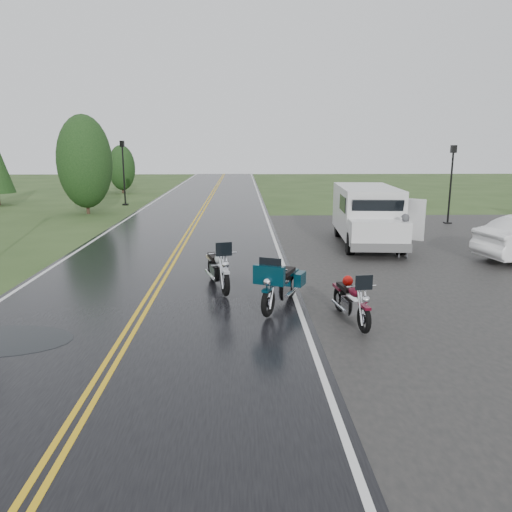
{
  "coord_description": "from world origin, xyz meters",
  "views": [
    {
      "loc": [
        2.41,
        -11.2,
        3.93
      ],
      "look_at": [
        2.8,
        2.0,
        1.0
      ],
      "focal_mm": 35.0,
      "sensor_mm": 36.0,
      "label": 1
    }
  ],
  "objects_px": {
    "person_at_van": "(403,237)",
    "van_white": "(351,223)",
    "motorcycle_teal": "(268,291)",
    "motorcycle_silver": "(225,272)",
    "lamp_post_far_left": "(124,173)",
    "motorcycle_red": "(365,308)",
    "lamp_post_far_right": "(451,185)"
  },
  "relations": [
    {
      "from": "person_at_van",
      "to": "lamp_post_far_left",
      "type": "relative_size",
      "value": 0.37
    },
    {
      "from": "motorcycle_teal",
      "to": "person_at_van",
      "type": "relative_size",
      "value": 1.47
    },
    {
      "from": "person_at_van",
      "to": "lamp_post_far_left",
      "type": "height_order",
      "value": "lamp_post_far_left"
    },
    {
      "from": "motorcycle_teal",
      "to": "lamp_post_far_right",
      "type": "relative_size",
      "value": 0.58
    },
    {
      "from": "lamp_post_far_left",
      "to": "motorcycle_teal",
      "type": "bearing_deg",
      "value": -69.78
    },
    {
      "from": "motorcycle_red",
      "to": "motorcycle_teal",
      "type": "xyz_separation_m",
      "value": [
        -1.96,
        1.07,
        0.08
      ]
    },
    {
      "from": "person_at_van",
      "to": "lamp_post_far_left",
      "type": "distance_m",
      "value": 21.54
    },
    {
      "from": "motorcycle_silver",
      "to": "van_white",
      "type": "distance_m",
      "value": 6.8
    },
    {
      "from": "motorcycle_red",
      "to": "lamp_post_far_right",
      "type": "bearing_deg",
      "value": 53.74
    },
    {
      "from": "motorcycle_teal",
      "to": "van_white",
      "type": "height_order",
      "value": "van_white"
    },
    {
      "from": "van_white",
      "to": "motorcycle_teal",
      "type": "bearing_deg",
      "value": -112.01
    },
    {
      "from": "motorcycle_teal",
      "to": "lamp_post_far_right",
      "type": "bearing_deg",
      "value": 78.15
    },
    {
      "from": "motorcycle_red",
      "to": "lamp_post_far_left",
      "type": "distance_m",
      "value": 26.15
    },
    {
      "from": "motorcycle_silver",
      "to": "lamp_post_far_right",
      "type": "bearing_deg",
      "value": 33.96
    },
    {
      "from": "motorcycle_red",
      "to": "person_at_van",
      "type": "xyz_separation_m",
      "value": [
        3.13,
        7.24,
        0.18
      ]
    },
    {
      "from": "motorcycle_teal",
      "to": "motorcycle_silver",
      "type": "height_order",
      "value": "motorcycle_silver"
    },
    {
      "from": "motorcycle_red",
      "to": "person_at_van",
      "type": "relative_size",
      "value": 1.3
    },
    {
      "from": "motorcycle_red",
      "to": "lamp_post_far_right",
      "type": "relative_size",
      "value": 0.52
    },
    {
      "from": "motorcycle_red",
      "to": "lamp_post_far_right",
      "type": "height_order",
      "value": "lamp_post_far_right"
    },
    {
      "from": "motorcycle_teal",
      "to": "motorcycle_silver",
      "type": "bearing_deg",
      "value": 145.31
    },
    {
      "from": "motorcycle_teal",
      "to": "lamp_post_far_left",
      "type": "distance_m",
      "value": 24.42
    },
    {
      "from": "person_at_van",
      "to": "van_white",
      "type": "bearing_deg",
      "value": -18.51
    },
    {
      "from": "motorcycle_silver",
      "to": "lamp_post_far_left",
      "type": "distance_m",
      "value": 22.51
    },
    {
      "from": "motorcycle_teal",
      "to": "motorcycle_red",
      "type": "bearing_deg",
      "value": -5.22
    },
    {
      "from": "motorcycle_teal",
      "to": "motorcycle_silver",
      "type": "distance_m",
      "value": 1.96
    },
    {
      "from": "motorcycle_teal",
      "to": "person_at_van",
      "type": "bearing_deg",
      "value": 73.86
    },
    {
      "from": "motorcycle_silver",
      "to": "lamp_post_far_left",
      "type": "height_order",
      "value": "lamp_post_far_left"
    },
    {
      "from": "motorcycle_silver",
      "to": "van_white",
      "type": "xyz_separation_m",
      "value": [
        4.41,
        5.15,
        0.49
      ]
    },
    {
      "from": "motorcycle_red",
      "to": "motorcycle_silver",
      "type": "distance_m",
      "value": 4.06
    },
    {
      "from": "motorcycle_teal",
      "to": "van_white",
      "type": "bearing_deg",
      "value": 87.11
    },
    {
      "from": "van_white",
      "to": "person_at_van",
      "type": "bearing_deg",
      "value": -16.25
    },
    {
      "from": "van_white",
      "to": "lamp_post_far_left",
      "type": "xyz_separation_m",
      "value": [
        -11.8,
        16.06,
        0.96
      ]
    }
  ]
}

